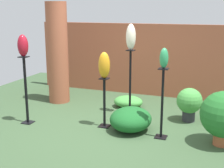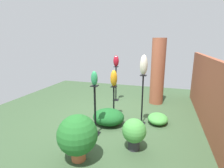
% 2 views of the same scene
% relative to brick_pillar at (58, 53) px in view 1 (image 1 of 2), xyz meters
% --- Properties ---
extents(ground_plane, '(8.00, 8.00, 0.00)m').
position_rel_brick_pillar_xyz_m(ground_plane, '(1.66, -1.24, -1.15)').
color(ground_plane, '#385133').
extents(brick_wall_back, '(5.60, 0.12, 1.79)m').
position_rel_brick_pillar_xyz_m(brick_wall_back, '(1.66, 1.33, -0.26)').
color(brick_wall_back, '#9E5138').
rests_on(brick_wall_back, ground).
extents(brick_pillar, '(0.48, 0.48, 2.30)m').
position_rel_brick_pillar_xyz_m(brick_pillar, '(0.00, 0.00, 0.00)').
color(brick_pillar, '#9E5138').
rests_on(brick_pillar, ground).
extents(pedestal_jade, '(0.20, 0.20, 1.20)m').
position_rel_brick_pillar_xyz_m(pedestal_jade, '(2.70, -1.25, -0.60)').
color(pedestal_jade, black).
rests_on(pedestal_jade, ground).
extents(pedestal_ruby, '(0.20, 0.20, 1.29)m').
position_rel_brick_pillar_xyz_m(pedestal_ruby, '(0.16, -1.47, -0.56)').
color(pedestal_ruby, black).
rests_on(pedestal_ruby, ground).
extents(pedestal_ivory, '(0.20, 0.20, 1.34)m').
position_rel_brick_pillar_xyz_m(pedestal_ivory, '(1.83, -0.27, -0.53)').
color(pedestal_ivory, black).
rests_on(pedestal_ivory, ground).
extents(pedestal_amber, '(0.20, 0.20, 0.93)m').
position_rel_brick_pillar_xyz_m(pedestal_amber, '(1.61, -1.12, -0.73)').
color(pedestal_amber, black).
rests_on(pedestal_amber, ground).
extents(art_vase_jade, '(0.14, 0.15, 0.33)m').
position_rel_brick_pillar_xyz_m(art_vase_jade, '(2.70, -1.25, 0.22)').
color(art_vase_jade, '#2D9356').
rests_on(art_vase_jade, pedestal_jade).
extents(art_vase_ruby, '(0.19, 0.20, 0.40)m').
position_rel_brick_pillar_xyz_m(art_vase_ruby, '(0.16, -1.47, 0.34)').
color(art_vase_ruby, maroon).
rests_on(art_vase_ruby, pedestal_ruby).
extents(art_vase_ivory, '(0.19, 0.19, 0.51)m').
position_rel_brick_pillar_xyz_m(art_vase_ivory, '(1.83, -0.27, 0.45)').
color(art_vase_ivory, beige).
rests_on(art_vase_ivory, pedestal_ivory).
extents(art_vase_amber, '(0.21, 0.20, 0.47)m').
position_rel_brick_pillar_xyz_m(art_vase_amber, '(1.61, -1.12, 0.01)').
color(art_vase_amber, orange).
rests_on(art_vase_amber, pedestal_amber).
extents(potted_plant_front_right, '(0.49, 0.49, 0.66)m').
position_rel_brick_pillar_xyz_m(potted_plant_front_right, '(3.04, -0.26, -0.77)').
color(potted_plant_front_right, '#2D2D33').
rests_on(potted_plant_front_right, ground).
extents(potted_plant_mid_right, '(0.75, 0.75, 0.89)m').
position_rel_brick_pillar_xyz_m(potted_plant_mid_right, '(3.68, -1.20, -0.65)').
color(potted_plant_mid_right, '#B25B38').
rests_on(potted_plant_mid_right, ground).
extents(foliage_bed_east, '(0.65, 0.54, 0.25)m').
position_rel_brick_pillar_xyz_m(foliage_bed_east, '(1.66, 0.15, -1.02)').
color(foliage_bed_east, '#479942').
rests_on(foliage_bed_east, ground).
extents(foliage_bed_west, '(0.75, 0.85, 0.41)m').
position_rel_brick_pillar_xyz_m(foliage_bed_west, '(2.12, -1.12, -0.94)').
color(foliage_bed_west, '#195923').
rests_on(foliage_bed_west, ground).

